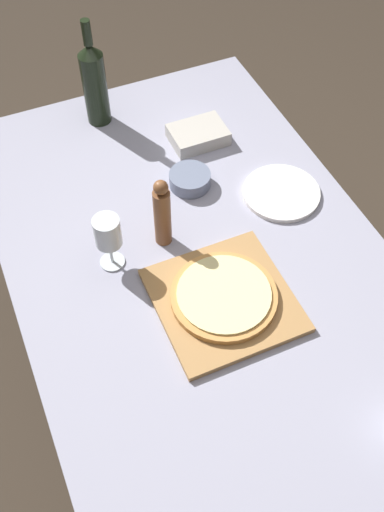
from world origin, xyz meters
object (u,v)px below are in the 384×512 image
Objects in this scene: pepper_mill at (162,214)px; wine_glass at (108,234)px; small_bowl at (190,179)px; wine_bottle at (94,83)px; pizza at (223,296)px.

pepper_mill is 0.16m from wine_glass.
wine_bottle is at bearing 111.42° from small_bowl.
wine_glass is (-0.16, -0.02, 0.01)m from pepper_mill.
wine_bottle is 0.56m from pepper_mill.
pizza is at bearing -76.39° from pepper_mill.
pizza is 1.21× the size of pepper_mill.
wine_bottle is 1.57× the size of pepper_mill.
pepper_mill reaches higher than pizza.
small_bowl is (0.15, -0.39, -0.12)m from wine_bottle.
wine_glass reaches higher than pizza.
pepper_mill is at bearing 6.49° from wine_glass.
wine_glass is (-0.22, 0.23, 0.09)m from pizza.
wine_bottle reaches higher than wine_glass.
wine_bottle is 2.88× the size of small_bowl.
wine_glass is (-0.15, -0.58, -0.03)m from wine_bottle.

